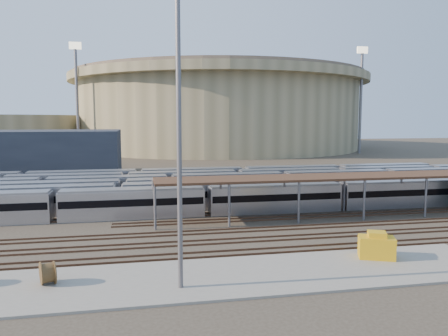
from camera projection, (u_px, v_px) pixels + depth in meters
name	position (u px, v px, depth m)	size (l,w,h in m)	color
ground	(227.00, 229.00, 49.79)	(420.00, 420.00, 0.00)	#383026
apron	(202.00, 278.00, 34.20)	(50.00, 9.00, 0.20)	gray
subway_trains	(207.00, 188.00, 67.76)	(128.64, 23.90, 3.60)	#B5B5BA
inspection_shed	(384.00, 177.00, 57.34)	(60.30, 6.00, 5.30)	slate
empty_tracks	(236.00, 240.00, 44.91)	(170.00, 9.62, 0.18)	#4C3323
stadium	(219.00, 110.00, 189.26)	(124.00, 124.00, 32.50)	gray
secondary_arena	(2.00, 134.00, 164.32)	(56.00, 56.00, 14.00)	gray
service_building	(22.00, 153.00, 96.18)	(42.00, 20.00, 10.00)	#1E232D
floodlight_0	(77.00, 95.00, 149.02)	(4.00, 1.00, 38.40)	slate
floodlight_2	(361.00, 97.00, 158.38)	(4.00, 1.00, 38.40)	slate
floodlight_3	(137.00, 101.00, 201.61)	(4.00, 1.00, 38.40)	slate
cable_reel_west	(48.00, 273.00, 32.66)	(1.73, 1.73, 0.96)	brown
yard_light_pole	(179.00, 134.00, 30.86)	(0.82, 0.36, 22.43)	slate
yellow_equipment	(376.00, 247.00, 38.86)	(3.05, 1.90, 1.90)	#C09212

